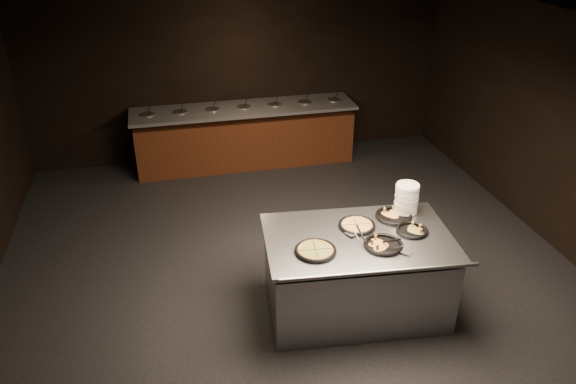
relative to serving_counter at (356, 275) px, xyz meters
name	(u,v)px	position (x,y,z in m)	size (l,w,h in m)	color
room	(297,177)	(-0.54, 0.51, 1.00)	(7.02, 8.02, 2.92)	black
salad_bar	(245,139)	(-0.54, 4.07, -0.01)	(3.70, 0.83, 1.18)	#553014
serving_counter	(356,275)	(0.00, 0.00, 0.00)	(2.07, 1.44, 0.94)	#AEB0B5
plate_stack	(407,199)	(0.68, 0.37, 0.66)	(0.26, 0.26, 0.34)	white
pan_veggie_whole	(315,250)	(-0.52, -0.17, 0.51)	(0.42, 0.42, 0.04)	black
pan_cheese_whole	(357,225)	(0.05, 0.19, 0.51)	(0.40, 0.40, 0.04)	black
pan_cheese_slices_a	(394,216)	(0.51, 0.29, 0.51)	(0.41, 0.41, 0.04)	black
pan_cheese_slices_b	(383,245)	(0.18, -0.23, 0.51)	(0.40, 0.40, 0.04)	black
pan_veggie_slices	(412,230)	(0.58, -0.04, 0.51)	(0.34, 0.34, 0.04)	black
server_left	(358,234)	(-0.03, -0.06, 0.57)	(0.15, 0.31, 0.16)	#AEB0B5
server_right	(396,244)	(0.27, -0.32, 0.57)	(0.25, 0.26, 0.16)	#AEB0B5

